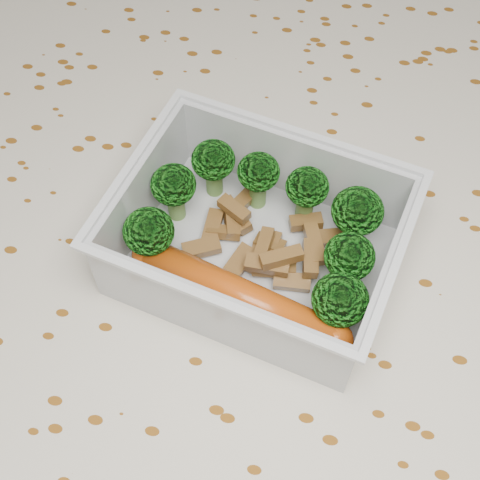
# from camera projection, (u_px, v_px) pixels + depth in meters

# --- Properties ---
(dining_table) EXTENTS (1.40, 0.90, 0.75)m
(dining_table) POSITION_uv_depth(u_px,v_px,m) (236.00, 303.00, 0.57)
(dining_table) COLOR brown
(dining_table) RESTS_ON ground
(tablecloth) EXTENTS (1.46, 0.96, 0.19)m
(tablecloth) POSITION_uv_depth(u_px,v_px,m) (235.00, 273.00, 0.52)
(tablecloth) COLOR beige
(tablecloth) RESTS_ON dining_table
(lunch_container) EXTENTS (0.22, 0.19, 0.07)m
(lunch_container) POSITION_uv_depth(u_px,v_px,m) (257.00, 244.00, 0.46)
(lunch_container) COLOR silver
(lunch_container) RESTS_ON tablecloth
(broccoli_florets) EXTENTS (0.17, 0.13, 0.05)m
(broccoli_florets) POSITION_uv_depth(u_px,v_px,m) (272.00, 219.00, 0.46)
(broccoli_florets) COLOR #608C3F
(broccoli_florets) RESTS_ON lunch_container
(meat_pile) EXTENTS (0.12, 0.08, 0.03)m
(meat_pile) POSITION_uv_depth(u_px,v_px,m) (263.00, 243.00, 0.48)
(meat_pile) COLOR brown
(meat_pile) RESTS_ON lunch_container
(sausage) EXTENTS (0.16, 0.06, 0.03)m
(sausage) POSITION_uv_depth(u_px,v_px,m) (238.00, 296.00, 0.44)
(sausage) COLOR #B2450D
(sausage) RESTS_ON lunch_container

